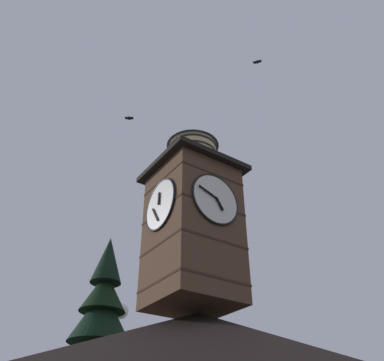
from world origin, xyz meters
TOP-DOWN VIEW (x-y plane):
  - clock_tower at (1.10, -1.88)m, footprint 4.15×4.15m
  - moon at (-11.53, -36.66)m, footprint 1.92×1.92m
  - flying_bird_high at (-2.15, 0.37)m, footprint 0.45×0.51m
  - flying_bird_low at (3.35, -5.36)m, footprint 0.53×0.44m

SIDE VIEW (x-z plane):
  - clock_tower at x=1.10m, z-range 6.42..16.00m
  - moon at x=-11.53m, z-range 16.15..18.07m
  - flying_bird_low at x=3.35m, z-range 18.70..18.86m
  - flying_bird_high at x=-2.15m, z-range 21.80..21.94m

